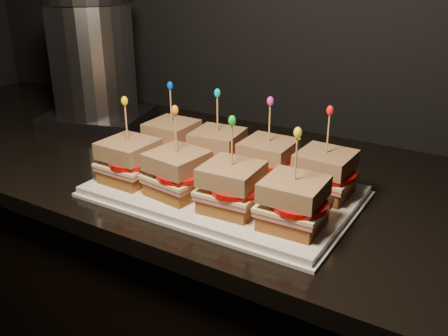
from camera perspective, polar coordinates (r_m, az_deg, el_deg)
The scene contains 62 objects.
granite_slab at distance 0.97m, azimuth 9.25°, elevation -3.03°, with size 2.38×0.64×0.03m, color black.
platter at distance 0.91m, azimuth 0.00°, elevation -2.66°, with size 0.46×0.28×0.02m, color white.
platter_rim at distance 0.92m, azimuth 0.00°, elevation -3.00°, with size 0.47×0.30×0.01m, color white.
sandwich_0_bread_bot at distance 1.04m, azimuth -5.87°, elevation 1.80°, with size 0.09×0.09×0.02m, color brown.
sandwich_0_ham at distance 1.03m, azimuth -5.90°, elevation 2.64°, with size 0.10×0.09×0.01m, color #C96557.
sandwich_0_cheese at distance 1.03m, azimuth -5.92°, elevation 3.00°, with size 0.10×0.09×0.01m, color #F5EBA2.
sandwich_0_tomato at distance 1.02m, azimuth -5.60°, elevation 3.18°, with size 0.09×0.09×0.01m, color red.
sandwich_0_bread_top at distance 1.02m, azimuth -5.98°, elevation 4.44°, with size 0.09×0.09×0.03m, color #5F2D14.
sandwich_0_pick at distance 1.01m, azimuth -6.09°, elevation 6.87°, with size 0.00×0.00×0.09m, color tan.
sandwich_0_frill at distance 1.00m, azimuth -6.19°, elevation 9.35°, with size 0.01×0.01×0.02m, color #043ED4.
sandwich_1_bread_bot at distance 0.98m, azimuth -0.73°, elevation 0.61°, with size 0.09×0.09×0.02m, color brown.
sandwich_1_ham at distance 0.98m, azimuth -0.73°, elevation 1.49°, with size 0.10×0.09×0.01m, color #C96557.
sandwich_1_cheese at distance 0.97m, azimuth -0.74°, elevation 1.87°, with size 0.10×0.09×0.01m, color #F5EBA2.
sandwich_1_tomato at distance 0.96m, azimuth -0.32°, elevation 2.04°, with size 0.09×0.09×0.01m, color red.
sandwich_1_bread_top at distance 0.96m, azimuth -0.74°, elevation 3.38°, with size 0.09×0.09×0.03m, color #5F2D14.
sandwich_1_pick at distance 0.95m, azimuth -0.76°, elevation 5.95°, with size 0.00×0.00×0.09m, color tan.
sandwich_1_frill at distance 0.94m, azimuth -0.77°, elevation 8.58°, with size 0.01×0.01×0.02m, color #05A6C0.
sandwich_2_bread_bot at distance 0.93m, azimuth 5.00°, elevation -0.73°, with size 0.09×0.09×0.02m, color brown.
sandwich_2_ham at distance 0.93m, azimuth 5.03°, elevation 0.18°, with size 0.10×0.09×0.01m, color #C96557.
sandwich_2_cheese at distance 0.92m, azimuth 5.05°, elevation 0.58°, with size 0.10×0.09×0.01m, color #F5EBA2.
sandwich_2_tomato at distance 0.91m, azimuth 5.57°, elevation 0.75°, with size 0.09×0.09×0.01m, color red.
sandwich_2_bread_top at distance 0.91m, azimuth 5.11°, elevation 2.16°, with size 0.09×0.09×0.03m, color #5F2D14.
sandwich_2_pick at distance 0.90m, azimuth 5.21°, elevation 4.86°, with size 0.00×0.00×0.09m, color tan.
sandwich_2_frill at distance 0.89m, azimuth 5.31°, elevation 7.63°, with size 0.01×0.01×0.02m, color #D724B0.
sandwich_3_bread_bot at distance 0.89m, azimuth 11.30°, elevation -2.20°, with size 0.09×0.09×0.02m, color brown.
sandwich_3_ham at distance 0.89m, azimuth 11.38°, elevation -1.25°, with size 0.10×0.09×0.01m, color #C96557.
sandwich_3_cheese at distance 0.89m, azimuth 11.41°, elevation -0.84°, with size 0.10×0.09×0.01m, color #F5EBA2.
sandwich_3_tomato at distance 0.87m, azimuth 12.04°, elevation -0.69°, with size 0.09×0.09×0.01m, color red.
sandwich_3_bread_top at distance 0.87m, azimuth 11.55°, elevation 0.80°, with size 0.09×0.09×0.03m, color #5F2D14.
sandwich_3_pick at distance 0.86m, azimuth 11.78°, elevation 3.59°, with size 0.00×0.00×0.09m, color tan.
sandwich_3_frill at distance 0.85m, azimuth 12.03°, elevation 6.47°, with size 0.01×0.01×0.02m, color red.
sandwich_4_bread_bot at distance 0.95m, azimuth -10.66°, elevation -0.69°, with size 0.09×0.09×0.02m, color brown.
sandwich_4_ham at distance 0.94m, azimuth -10.73°, elevation 0.22°, with size 0.10×0.09×0.01m, color #C96557.
sandwich_4_cheese at distance 0.94m, azimuth -10.76°, elevation 0.61°, with size 0.10×0.09×0.01m, color #F5EBA2.
sandwich_4_tomato at distance 0.92m, azimuth -10.48°, elevation 0.77°, with size 0.09×0.09×0.01m, color red.
sandwich_4_bread_top at distance 0.93m, azimuth -10.88°, elevation 2.16°, with size 0.09×0.09×0.03m, color #5F2D14.
sandwich_4_pick at distance 0.91m, azimuth -11.09°, elevation 4.82°, with size 0.00×0.00×0.09m, color tan.
sandwich_4_frill at distance 0.90m, azimuth -11.31°, elevation 7.54°, with size 0.01×0.01×0.02m, color yellow.
sandwich_5_bread_bot at distance 0.88m, azimuth -5.29°, elevation -2.19°, with size 0.09×0.09×0.02m, color brown.
sandwich_5_ham at distance 0.88m, azimuth -5.33°, elevation -1.23°, with size 0.10×0.09×0.01m, color #C96557.
sandwich_5_cheese at distance 0.87m, azimuth -5.34°, elevation -0.81°, with size 0.10×0.09×0.01m, color #F5EBA2.
sandwich_5_tomato at distance 0.86m, azimuth -4.95°, elevation -0.66°, with size 0.09×0.09×0.01m, color red.
sandwich_5_bread_top at distance 0.86m, azimuth -5.41°, elevation 0.85°, with size 0.09×0.09×0.03m, color #5F2D14.
sandwich_5_pick at distance 0.85m, azimuth -5.52°, elevation 3.68°, with size 0.00×0.00×0.09m, color tan.
sandwich_5_frill at distance 0.83m, azimuth -5.64°, elevation 6.61°, with size 0.01×0.01×0.02m, color orange.
sandwich_6_bread_bot at distance 0.83m, azimuth 0.87°, elevation -3.88°, with size 0.09×0.09×0.02m, color brown.
sandwich_6_ham at distance 0.82m, azimuth 0.87°, elevation -2.87°, with size 0.10×0.09×0.01m, color #C96557.
sandwich_6_cheese at distance 0.82m, azimuth 0.88°, elevation -2.43°, with size 0.10×0.09×0.01m, color #F5EBA2.
sandwich_6_tomato at distance 0.80m, azimuth 1.40°, elevation -2.30°, with size 0.09×0.09×0.01m, color red.
sandwich_6_bread_top at distance 0.81m, azimuth 0.89°, elevation -0.68°, with size 0.09×0.09×0.03m, color #5F2D14.
sandwich_6_pick at distance 0.79m, azimuth 0.91°, elevation 2.33°, with size 0.00×0.00×0.09m, color tan.
sandwich_6_frill at distance 0.77m, azimuth 0.93°, elevation 5.45°, with size 0.01×0.01×0.02m, color green.
sandwich_7_bread_bot at distance 0.78m, azimuth 7.83°, elevation -5.74°, with size 0.09×0.09×0.02m, color brown.
sandwich_7_ham at distance 0.78m, azimuth 7.90°, elevation -4.69°, with size 0.10×0.09×0.01m, color #C96557.
sandwich_7_cheese at distance 0.77m, azimuth 7.92°, elevation -4.23°, with size 0.10×0.09×0.01m, color #F5EBA2.
sandwich_7_tomato at distance 0.76m, azimuth 8.60°, elevation -4.11°, with size 0.09×0.09×0.01m, color red.
sandwich_7_bread_top at distance 0.76m, azimuth 8.04°, elevation -2.40°, with size 0.09×0.09×0.03m, color #5F2D14.
sandwich_7_pick at distance 0.74m, azimuth 8.23°, elevation 0.75°, with size 0.00×0.00×0.09m, color tan.
sandwich_7_frill at distance 0.73m, azimuth 8.42°, elevation 4.03°, with size 0.01×0.01×0.02m, color yellow.
appliance_base at distance 1.36m, azimuth -14.16°, elevation 5.64°, with size 0.25×0.21×0.03m, color #262628.
appliance_body at distance 1.32m, azimuth -14.81°, elevation 11.91°, with size 0.21×0.21×0.27m, color silver.
appliance at distance 1.32m, azimuth -14.78°, elevation 11.69°, with size 0.25×0.21×0.32m, color silver, non-canonical shape.
Camera 1 is at (-0.45, 0.88, 1.34)m, focal length 40.00 mm.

